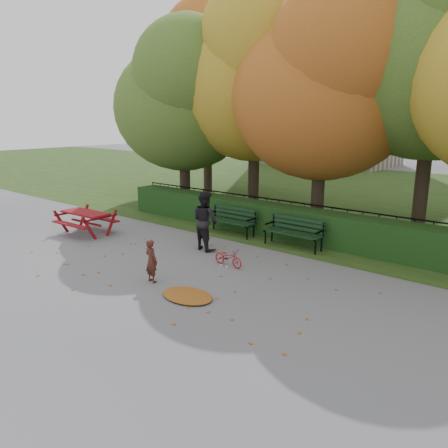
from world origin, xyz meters
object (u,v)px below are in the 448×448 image
Objects in this scene: tree_f at (209,76)px; bicycle at (228,257)px; bench_right at (295,230)px; child at (151,261)px; picnic_table at (86,217)px; tree_a at (185,98)px; adult at (205,221)px; tree_b at (259,72)px; bench_left at (232,218)px; tree_c at (330,83)px.

tree_f reaches higher than bicycle.
child is (-1.12, -4.61, -0.00)m from bench_right.
picnic_table is at bearing 97.12° from bicycle.
adult is (4.39, -3.75, -3.66)m from tree_a.
tree_b is 5.87m from bench_left.
tree_f is at bearing 45.95° from bicycle.
tree_c is 0.87× the size of tree_f.
bench_left is 4.82m from picnic_table.
tree_c is (6.02, 0.38, 0.30)m from tree_a.
picnic_table is (-2.55, -6.13, -4.82)m from tree_b.
tree_f reaches higher than tree_b.
tree_a reaches higher than child.
tree_f is 8.90× the size of child.
tree_f is 10.88m from adult.
adult is at bearing -135.33° from bench_right.
tree_b reaches higher than tree_a.
picnic_table reaches higher than bicycle.
picnic_table is 5.21m from child.
tree_c is 4.63× the size of adult.
adult is at bearing 65.84° from bicycle.
picnic_table is at bearing -10.89° from child.
adult is (1.65, -4.92, -4.54)m from tree_b.
child reaches higher than bench_left.
tree_b is 6.89m from adult.
child is 0.60× the size of adult.
tree_b is at bearing 166.55° from tree_c.
bench_right is at bearing -16.61° from tree_a.
picnic_table is (0.19, -4.96, -3.94)m from tree_a.
tree_f reaches higher than child.
tree_b reaches higher than picnic_table.
child is at bearing -72.42° from tree_b.
bench_left is 1.00× the size of bench_right.
tree_b is at bearing -60.84° from adult.
tree_c is 8.15m from child.
tree_c is at bearing -22.35° from tree_f.
bench_right is at bearing 24.31° from picnic_table.
adult reaches higher than child.
bench_left is at bearing -69.42° from tree_b.
tree_a is 5.89m from bench_left.
tree_a is at bearing 89.65° from picnic_table.
tree_a is 7.25× the size of child.
picnic_table is 2.02× the size of bicycle.
picnic_table is at bearing -87.79° from tree_a.
adult is at bearing -49.45° from tree_f.
tree_a reaches higher than adult.
tree_f is at bearing 117.98° from tree_a.
bicycle is (3.11, -5.64, -5.17)m from tree_b.
bench_right is 1.00× the size of picnic_table.
tree_b is 5.32m from tree_f.
tree_f is 11.19m from bench_right.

